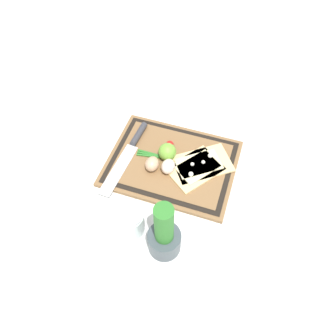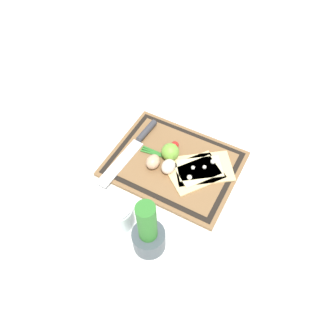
{
  "view_description": "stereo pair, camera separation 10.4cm",
  "coord_description": "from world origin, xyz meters",
  "px_view_note": "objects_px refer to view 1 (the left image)",
  "views": [
    {
      "loc": [
        -0.19,
        0.62,
        0.88
      ],
      "look_at": [
        0.0,
        0.04,
        0.03
      ],
      "focal_mm": 35.0,
      "sensor_mm": 36.0,
      "label": 1
    },
    {
      "loc": [
        -0.29,
        0.58,
        0.88
      ],
      "look_at": [
        0.0,
        0.04,
        0.03
      ],
      "focal_mm": 35.0,
      "sensor_mm": 36.0,
      "label": 2
    }
  ],
  "objects_px": {
    "knife": "(132,146)",
    "sauce_jar": "(129,222)",
    "lime": "(167,152)",
    "cherry_tomato_red": "(170,144)",
    "egg_brown": "(152,164)",
    "herb_pot": "(164,236)",
    "pizza_slice_far": "(196,168)",
    "egg_pink": "(167,166)",
    "pizza_slice_near": "(202,164)"
  },
  "relations": [
    {
      "from": "knife",
      "to": "sauce_jar",
      "type": "bearing_deg",
      "value": 110.78
    },
    {
      "from": "lime",
      "to": "cherry_tomato_red",
      "type": "height_order",
      "value": "lime"
    },
    {
      "from": "egg_brown",
      "to": "herb_pot",
      "type": "xyz_separation_m",
      "value": [
        -0.12,
        0.24,
        0.04
      ]
    },
    {
      "from": "knife",
      "to": "herb_pot",
      "type": "distance_m",
      "value": 0.37
    },
    {
      "from": "herb_pot",
      "to": "lime",
      "type": "bearing_deg",
      "value": -73.06
    },
    {
      "from": "pizza_slice_far",
      "to": "knife",
      "type": "relative_size",
      "value": 0.65
    },
    {
      "from": "cherry_tomato_red",
      "to": "herb_pot",
      "type": "relative_size",
      "value": 0.12
    },
    {
      "from": "egg_brown",
      "to": "egg_pink",
      "type": "height_order",
      "value": "same"
    },
    {
      "from": "egg_pink",
      "to": "pizza_slice_near",
      "type": "bearing_deg",
      "value": -150.46
    },
    {
      "from": "lime",
      "to": "pizza_slice_near",
      "type": "bearing_deg",
      "value": -176.44
    },
    {
      "from": "pizza_slice_near",
      "to": "lime",
      "type": "bearing_deg",
      "value": 3.56
    },
    {
      "from": "pizza_slice_far",
      "to": "lime",
      "type": "xyz_separation_m",
      "value": [
        0.1,
        -0.02,
        0.02
      ]
    },
    {
      "from": "sauce_jar",
      "to": "egg_brown",
      "type": "bearing_deg",
      "value": -87.63
    },
    {
      "from": "pizza_slice_far",
      "to": "egg_brown",
      "type": "xyz_separation_m",
      "value": [
        0.14,
        0.04,
        0.02
      ]
    },
    {
      "from": "lime",
      "to": "cherry_tomato_red",
      "type": "bearing_deg",
      "value": -82.28
    },
    {
      "from": "egg_pink",
      "to": "sauce_jar",
      "type": "relative_size",
      "value": 0.59
    },
    {
      "from": "egg_pink",
      "to": "lime",
      "type": "bearing_deg",
      "value": -72.23
    },
    {
      "from": "pizza_slice_near",
      "to": "herb_pot",
      "type": "relative_size",
      "value": 1.01
    },
    {
      "from": "herb_pot",
      "to": "sauce_jar",
      "type": "xyz_separation_m",
      "value": [
        0.11,
        -0.02,
        -0.04
      ]
    },
    {
      "from": "pizza_slice_near",
      "to": "lime",
      "type": "distance_m",
      "value": 0.12
    },
    {
      "from": "sauce_jar",
      "to": "cherry_tomato_red",
      "type": "bearing_deg",
      "value": -93.17
    },
    {
      "from": "egg_brown",
      "to": "cherry_tomato_red",
      "type": "height_order",
      "value": "egg_brown"
    },
    {
      "from": "cherry_tomato_red",
      "to": "knife",
      "type": "bearing_deg",
      "value": 18.72
    },
    {
      "from": "pizza_slice_far",
      "to": "egg_brown",
      "type": "relative_size",
      "value": 3.8
    },
    {
      "from": "egg_brown",
      "to": "lime",
      "type": "distance_m",
      "value": 0.07
    },
    {
      "from": "knife",
      "to": "lime",
      "type": "xyz_separation_m",
      "value": [
        -0.13,
        0.0,
        0.02
      ]
    },
    {
      "from": "pizza_slice_far",
      "to": "herb_pot",
      "type": "height_order",
      "value": "herb_pot"
    },
    {
      "from": "egg_pink",
      "to": "cherry_tomato_red",
      "type": "height_order",
      "value": "egg_pink"
    },
    {
      "from": "cherry_tomato_red",
      "to": "sauce_jar",
      "type": "distance_m",
      "value": 0.32
    },
    {
      "from": "egg_brown",
      "to": "pizza_slice_far",
      "type": "bearing_deg",
      "value": -163.82
    },
    {
      "from": "cherry_tomato_red",
      "to": "egg_brown",
      "type": "bearing_deg",
      "value": 75.58
    },
    {
      "from": "cherry_tomato_red",
      "to": "sauce_jar",
      "type": "relative_size",
      "value": 0.29
    },
    {
      "from": "pizza_slice_near",
      "to": "cherry_tomato_red",
      "type": "height_order",
      "value": "cherry_tomato_red"
    },
    {
      "from": "cherry_tomato_red",
      "to": "herb_pot",
      "type": "distance_m",
      "value": 0.35
    },
    {
      "from": "knife",
      "to": "lime",
      "type": "distance_m",
      "value": 0.13
    },
    {
      "from": "lime",
      "to": "cherry_tomato_red",
      "type": "relative_size",
      "value": 2.25
    },
    {
      "from": "pizza_slice_far",
      "to": "sauce_jar",
      "type": "bearing_deg",
      "value": 63.38
    },
    {
      "from": "knife",
      "to": "egg_brown",
      "type": "height_order",
      "value": "egg_brown"
    },
    {
      "from": "egg_pink",
      "to": "lime",
      "type": "height_order",
      "value": "lime"
    },
    {
      "from": "egg_pink",
      "to": "sauce_jar",
      "type": "xyz_separation_m",
      "value": [
        0.04,
        0.22,
        0.0
      ]
    },
    {
      "from": "herb_pot",
      "to": "knife",
      "type": "bearing_deg",
      "value": -53.89
    },
    {
      "from": "egg_pink",
      "to": "herb_pot",
      "type": "relative_size",
      "value": 0.25
    },
    {
      "from": "knife",
      "to": "sauce_jar",
      "type": "distance_m",
      "value": 0.29
    },
    {
      "from": "egg_brown",
      "to": "cherry_tomato_red",
      "type": "distance_m",
      "value": 0.11
    },
    {
      "from": "lime",
      "to": "egg_brown",
      "type": "bearing_deg",
      "value": 60.21
    },
    {
      "from": "sauce_jar",
      "to": "egg_pink",
      "type": "bearing_deg",
      "value": -100.19
    },
    {
      "from": "egg_pink",
      "to": "sauce_jar",
      "type": "bearing_deg",
      "value": 79.81
    },
    {
      "from": "egg_brown",
      "to": "sauce_jar",
      "type": "height_order",
      "value": "sauce_jar"
    },
    {
      "from": "knife",
      "to": "cherry_tomato_red",
      "type": "bearing_deg",
      "value": -161.28
    },
    {
      "from": "pizza_slice_near",
      "to": "knife",
      "type": "distance_m",
      "value": 0.24
    }
  ]
}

